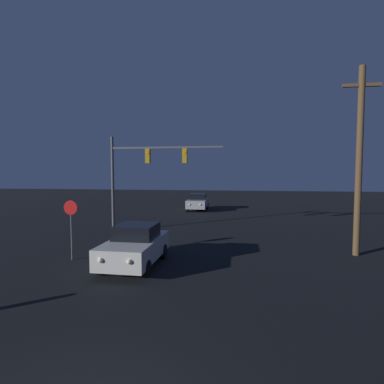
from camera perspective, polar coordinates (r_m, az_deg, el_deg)
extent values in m
cube|color=beige|center=(12.44, -10.81, -10.55)|extent=(1.89, 3.92, 0.79)
cube|color=black|center=(12.48, -10.54, -7.35)|extent=(1.59, 1.64, 0.56)
cylinder|color=black|center=(11.18, -8.70, -14.27)|extent=(0.21, 0.63, 0.63)
cylinder|color=black|center=(11.80, -16.86, -13.43)|extent=(0.21, 0.63, 0.63)
cylinder|color=black|center=(13.42, -5.50, -11.18)|extent=(0.21, 0.63, 0.63)
cylinder|color=black|center=(13.93, -12.44, -10.69)|extent=(0.21, 0.63, 0.63)
sphere|color=#F9EFC6|center=(10.47, -11.86, -12.87)|extent=(0.18, 0.18, 0.18)
sphere|color=#F9EFC6|center=(10.86, -17.03, -12.34)|extent=(0.18, 0.18, 0.18)
cube|color=#99999E|center=(29.90, 1.10, -2.15)|extent=(1.86, 3.91, 0.79)
cube|color=black|center=(30.03, 1.15, -0.83)|extent=(1.58, 1.63, 0.56)
cylinder|color=black|center=(28.65, 2.48, -3.20)|extent=(0.21, 0.63, 0.63)
cylinder|color=black|center=(28.88, -0.90, -3.14)|extent=(0.21, 0.63, 0.63)
cylinder|color=black|center=(31.04, 2.95, -2.67)|extent=(0.21, 0.63, 0.63)
cylinder|color=black|center=(31.25, -0.17, -2.62)|extent=(0.21, 0.63, 0.63)
sphere|color=#F9EFC6|center=(27.88, 1.61, -2.41)|extent=(0.18, 0.18, 0.18)
sphere|color=#F9EFC6|center=(28.02, -0.46, -2.38)|extent=(0.18, 0.18, 0.18)
cylinder|color=#4C4C51|center=(19.66, -14.86, 1.41)|extent=(0.18, 0.18, 6.02)
cube|color=#4C4C51|center=(18.61, -4.96, 8.44)|extent=(6.98, 0.12, 0.12)
cube|color=#A57F14|center=(18.88, -8.41, 6.79)|extent=(0.28, 0.28, 0.90)
cylinder|color=orange|center=(18.75, -8.55, 7.43)|extent=(0.20, 0.02, 0.20)
cube|color=#A57F14|center=(18.35, -1.38, 6.92)|extent=(0.28, 0.28, 0.90)
cylinder|color=orange|center=(18.21, -1.47, 7.58)|extent=(0.20, 0.02, 0.20)
cylinder|color=#4C4C51|center=(13.92, -21.97, -6.78)|extent=(0.07, 0.07, 2.58)
cylinder|color=red|center=(13.76, -22.11, -2.77)|extent=(0.61, 0.03, 0.61)
cylinder|color=brown|center=(15.37, 29.22, 4.98)|extent=(0.28, 0.28, 8.45)
cube|color=brown|center=(15.84, 29.62, 17.29)|extent=(1.61, 0.14, 0.14)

